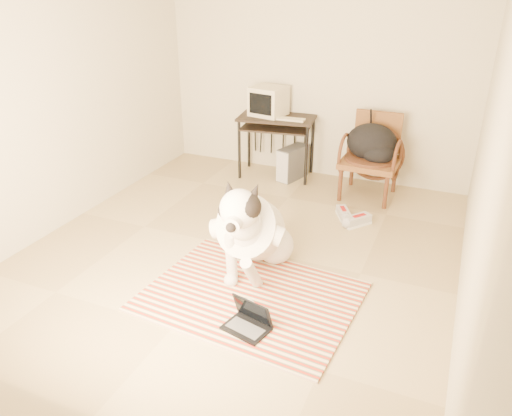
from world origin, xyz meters
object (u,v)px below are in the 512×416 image
Objects in this scene: crt_monitor at (268,101)px; pc_tower at (292,163)px; rattan_chair at (371,156)px; computer_desk at (276,125)px; dog at (252,232)px; laptop at (249,321)px; backpack at (373,144)px.

pc_tower is at bearing -7.39° from crt_monitor.
pc_tower is 1.07m from rattan_chair.
crt_monitor is at bearing 172.61° from pc_tower.
dog is at bearing -74.12° from computer_desk.
rattan_chair is (1.03, -0.12, 0.28)m from pc_tower.
dog reaches higher than rattan_chair.
computer_desk is 2.08× the size of pc_tower.
crt_monitor is at bearing 173.05° from rattan_chair.
backpack reaches higher than laptop.
dog is at bearing -71.47° from crt_monitor.
dog is 1.35× the size of computer_desk.
pc_tower is (0.37, -0.05, -0.77)m from crt_monitor.
laptop is at bearing -68.12° from dog.
rattan_chair is (0.31, 2.92, 0.42)m from laptop.
computer_desk reaches higher than pc_tower.
backpack is (0.00, -0.02, 0.16)m from rattan_chair.
laptop is 2.96m from rattan_chair.
rattan_chair reaches higher than pc_tower.
rattan_chair is at bearing -5.88° from computer_desk.
computer_desk is (-0.96, 3.05, 0.61)m from laptop.
dog is 2.32m from pc_tower.
laptop is at bearing -72.57° from computer_desk.
backpack is at bearing -7.71° from crt_monitor.
crt_monitor reaches higher than backpack.
laptop is 0.65× the size of backpack.
pc_tower is at bearing 172.18° from backpack.
computer_desk is 2.21× the size of crt_monitor.
computer_desk is at bearing 178.11° from pc_tower.
rattan_chair is 1.67× the size of backpack.
computer_desk is at bearing 173.28° from backpack.
dog reaches higher than laptop.
crt_monitor is 0.85m from pc_tower.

